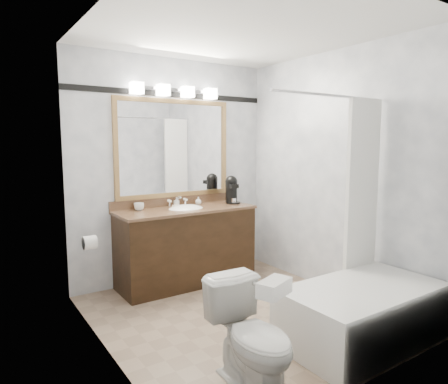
# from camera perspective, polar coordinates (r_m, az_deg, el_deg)

# --- Properties ---
(room) EXTENTS (2.42, 2.62, 2.52)m
(room) POSITION_cam_1_polar(r_m,az_deg,el_deg) (3.50, 2.34, 1.85)
(room) COLOR gray
(room) RESTS_ON ground
(vanity) EXTENTS (1.53, 0.58, 0.97)m
(vanity) POSITION_cam_1_polar(r_m,az_deg,el_deg) (4.49, -5.43, -7.46)
(vanity) COLOR black
(vanity) RESTS_ON ground
(mirror) EXTENTS (1.40, 0.04, 1.10)m
(mirror) POSITION_cam_1_polar(r_m,az_deg,el_deg) (4.58, -7.17, 6.19)
(mirror) COLOR #AC824D
(mirror) RESTS_ON room
(vanity_light_bar) EXTENTS (1.02, 0.14, 0.12)m
(vanity_light_bar) POSITION_cam_1_polar(r_m,az_deg,el_deg) (4.57, -6.98, 14.15)
(vanity_light_bar) COLOR silver
(vanity_light_bar) RESTS_ON room
(accent_stripe) EXTENTS (2.40, 0.01, 0.06)m
(accent_stripe) POSITION_cam_1_polar(r_m,az_deg,el_deg) (4.62, -7.35, 13.64)
(accent_stripe) COLOR black
(accent_stripe) RESTS_ON room
(bathtub) EXTENTS (1.30, 0.75, 1.96)m
(bathtub) POSITION_cam_1_polar(r_m,az_deg,el_deg) (3.48, 19.14, -15.05)
(bathtub) COLOR white
(bathtub) RESTS_ON ground
(tp_roll) EXTENTS (0.11, 0.12, 0.12)m
(tp_roll) POSITION_cam_1_polar(r_m,az_deg,el_deg) (3.70, -18.63, -6.86)
(tp_roll) COLOR white
(tp_roll) RESTS_ON room
(toilet) EXTENTS (0.41, 0.69, 0.69)m
(toilet) POSITION_cam_1_polar(r_m,az_deg,el_deg) (2.70, 4.11, -19.93)
(toilet) COLOR white
(toilet) RESTS_ON ground
(tissue_box) EXTENTS (0.25, 0.19, 0.09)m
(tissue_box) POSITION_cam_1_polar(r_m,az_deg,el_deg) (2.40, 7.19, -13.39)
(tissue_box) COLOR white
(tissue_box) RESTS_ON toilet
(coffee_maker) EXTENTS (0.17, 0.21, 0.33)m
(coffee_maker) POSITION_cam_1_polar(r_m,az_deg,el_deg) (4.75, 1.09, 0.43)
(coffee_maker) COLOR black
(coffee_maker) RESTS_ON vanity
(cup_left) EXTENTS (0.12, 0.12, 0.08)m
(cup_left) POSITION_cam_1_polar(r_m,az_deg,el_deg) (4.34, -12.03, -2.06)
(cup_left) COLOR white
(cup_left) RESTS_ON vanity
(cup_right) EXTENTS (0.10, 0.10, 0.07)m
(cup_right) POSITION_cam_1_polar(r_m,az_deg,el_deg) (4.39, -12.26, -2.02)
(cup_right) COLOR white
(cup_right) RESTS_ON vanity
(soap_bottle_a) EXTENTS (0.05, 0.05, 0.10)m
(soap_bottle_a) POSITION_cam_1_polar(r_m,az_deg,el_deg) (4.53, -6.80, -1.42)
(soap_bottle_a) COLOR white
(soap_bottle_a) RESTS_ON vanity
(soap_bottle_b) EXTENTS (0.07, 0.07, 0.09)m
(soap_bottle_b) POSITION_cam_1_polar(r_m,az_deg,el_deg) (4.65, -3.69, -1.25)
(soap_bottle_b) COLOR white
(soap_bottle_b) RESTS_ON vanity
(soap_bar) EXTENTS (0.09, 0.07, 0.03)m
(soap_bar) POSITION_cam_1_polar(r_m,az_deg,el_deg) (4.48, -6.88, -2.02)
(soap_bar) COLOR beige
(soap_bar) RESTS_ON vanity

